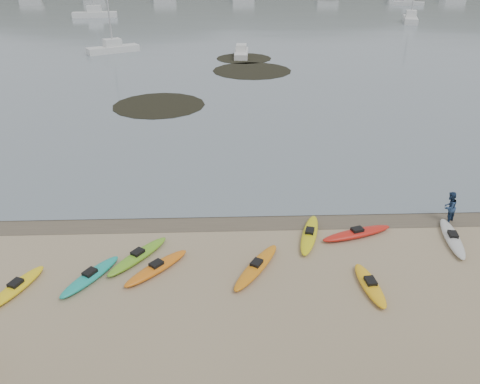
{
  "coord_description": "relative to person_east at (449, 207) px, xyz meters",
  "views": [
    {
      "loc": [
        -0.78,
        -21.37,
        12.39
      ],
      "look_at": [
        0.0,
        0.0,
        1.5
      ],
      "focal_mm": 35.0,
      "sensor_mm": 36.0,
      "label": 1
    }
  ],
  "objects": [
    {
      "name": "wet_sand",
      "position": [
        -10.72,
        0.5,
        -0.84
      ],
      "size": [
        60.0,
        60.0,
        0.0
      ],
      "primitive_type": "plane",
      "color": "brown",
      "rests_on": "ground"
    },
    {
      "name": "kayaks",
      "position": [
        -10.5,
        -3.16,
        -0.67
      ],
      "size": [
        21.15,
        7.41,
        0.34
      ],
      "color": "yellow",
      "rests_on": "ground"
    },
    {
      "name": "kelp_mats",
      "position": [
        -11.33,
        32.61,
        -0.81
      ],
      "size": [
        18.27,
        29.14,
        0.04
      ],
      "color": "black",
      "rests_on": "water"
    },
    {
      "name": "moored_boats",
      "position": [
        -2.49,
        81.25,
        -0.25
      ],
      "size": [
        87.53,
        75.57,
        1.32
      ],
      "color": "silver",
      "rests_on": "ground"
    },
    {
      "name": "ground",
      "position": [
        -10.72,
        0.8,
        -0.84
      ],
      "size": [
        600.0,
        600.0,
        0.0
      ],
      "primitive_type": "plane",
      "color": "tan",
      "rests_on": "ground"
    },
    {
      "name": "person_east",
      "position": [
        0.0,
        0.0,
        0.0
      ],
      "size": [
        1.04,
        1.0,
        1.68
      ],
      "primitive_type": "imported",
      "rotation": [
        0.0,
        0.0,
        3.78
      ],
      "color": "navy",
      "rests_on": "ground"
    },
    {
      "name": "far_hills",
      "position": [
        28.66,
        194.77,
        -16.77
      ],
      "size": [
        550.0,
        135.0,
        80.0
      ],
      "color": "#384235",
      "rests_on": "ground"
    }
  ]
}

